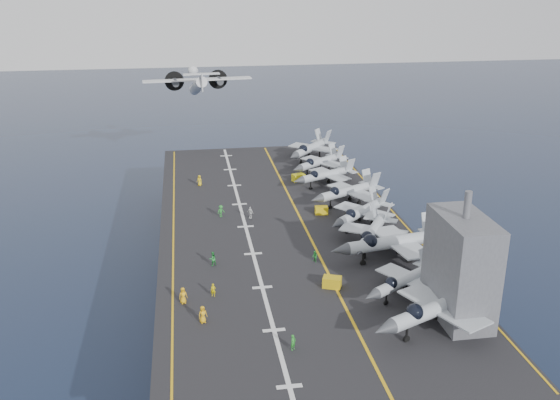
{
  "coord_description": "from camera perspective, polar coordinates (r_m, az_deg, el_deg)",
  "views": [
    {
      "loc": [
        -14.5,
        -88.56,
        47.23
      ],
      "look_at": [
        0.0,
        4.0,
        13.0
      ],
      "focal_mm": 40.0,
      "sensor_mm": 36.0,
      "label": 1
    }
  ],
  "objects": [
    {
      "name": "fighter_jet_3",
      "position": [
        89.12,
        8.44,
        -2.84
      ],
      "size": [
        15.35,
        17.04,
        4.93
      ],
      "primitive_type": null,
      "color": "#9BA3AB",
      "rests_on": "flight_deck"
    },
    {
      "name": "crew_2",
      "position": [
        83.88,
        -6.18,
        -5.35
      ],
      "size": [
        1.4,
        1.2,
        1.97
      ],
      "primitive_type": "imported",
      "color": "green",
      "rests_on": "flight_deck"
    },
    {
      "name": "crew_5",
      "position": [
        115.3,
        -7.37,
        1.79
      ],
      "size": [
        1.43,
        1.29,
        1.98
      ],
      "primitive_type": "imported",
      "color": "yellow",
      "rests_on": "flight_deck"
    },
    {
      "name": "landing_centerline",
      "position": [
        96.28,
        -3.16,
        -2.44
      ],
      "size": [
        0.5,
        90.0,
        0.02
      ],
      "primitive_type": "cube",
      "color": "silver",
      "rests_on": "flight_deck"
    },
    {
      "name": "fighter_jet_1",
      "position": [
        77.07,
        11.47,
        -7.05
      ],
      "size": [
        15.39,
        14.02,
        4.45
      ],
      "primitive_type": null,
      "color": "#969FA6",
      "rests_on": "flight_deck"
    },
    {
      "name": "crew_6",
      "position": [
        66.11,
        1.21,
        -12.88
      ],
      "size": [
        1.25,
        1.22,
        1.75
      ],
      "primitive_type": "imported",
      "color": "#238D27",
      "rests_on": "flight_deck"
    },
    {
      "name": "deck_edge_stbd",
      "position": [
        101.43,
        10.74,
        -1.58
      ],
      "size": [
        0.25,
        90.0,
        0.02
      ],
      "primitive_type": "cube",
      "color": "gold",
      "rests_on": "flight_deck"
    },
    {
      "name": "foul_line",
      "position": [
        97.49,
        2.11,
        -2.13
      ],
      "size": [
        0.35,
        90.0,
        0.02
      ],
      "primitive_type": "cube",
      "color": "gold",
      "rests_on": "flight_deck"
    },
    {
      "name": "crew_1",
      "position": [
        76.37,
        -6.13,
        -8.19
      ],
      "size": [
        1.1,
        0.84,
        1.65
      ],
      "primitive_type": "imported",
      "color": "#CFB606",
      "rests_on": "flight_deck"
    },
    {
      "name": "fighter_jet_7",
      "position": [
        121.68,
        3.69,
        3.57
      ],
      "size": [
        16.3,
        15.39,
        4.72
      ],
      "primitive_type": null,
      "color": "#99A3AA",
      "rests_on": "flight_deck"
    },
    {
      "name": "fighter_jet_6",
      "position": [
        114.18,
        4.29,
        2.4
      ],
      "size": [
        15.68,
        13.65,
        4.57
      ],
      "primitive_type": null,
      "color": "gray",
      "rests_on": "flight_deck"
    },
    {
      "name": "crew_0",
      "position": [
        71.1,
        -7.08,
        -10.34
      ],
      "size": [
        1.42,
        1.16,
        2.04
      ],
      "primitive_type": "imported",
      "color": "gold",
      "rests_on": "flight_deck"
    },
    {
      "name": "ground",
      "position": [
        101.41,
        0.35,
        -7.69
      ],
      "size": [
        500.0,
        500.0,
        0.0
      ],
      "primitive_type": "plane",
      "color": "#142135",
      "rests_on": "ground"
    },
    {
      "name": "crew_8",
      "position": [
        75.23,
        -8.85,
        -8.62
      ],
      "size": [
        1.42,
        1.16,
        2.04
      ],
      "primitive_type": "imported",
      "color": "gold",
      "rests_on": "flight_deck"
    },
    {
      "name": "crew_7",
      "position": [
        84.58,
        3.2,
        -5.18
      ],
      "size": [
        0.9,
        1.11,
        1.6
      ],
      "primitive_type": "imported",
      "color": "#268C33",
      "rests_on": "flight_deck"
    },
    {
      "name": "fighter_jet_5",
      "position": [
        105.34,
        6.28,
        0.89
      ],
      "size": [
        16.82,
        14.76,
        4.89
      ],
      "primitive_type": null,
      "color": "#A0A7B2",
      "rests_on": "flight_deck"
    },
    {
      "name": "tow_cart_a",
      "position": [
        78.34,
        4.78,
        -7.49
      ],
      "size": [
        2.63,
        2.2,
        1.35
      ],
      "primitive_type": null,
      "color": "gold",
      "rests_on": "flight_deck"
    },
    {
      "name": "deck_edge_port",
      "position": [
        95.94,
        -9.72,
        -2.8
      ],
      "size": [
        0.25,
        90.0,
        0.02
      ],
      "primitive_type": "cube",
      "color": "gold",
      "rests_on": "flight_deck"
    },
    {
      "name": "fighter_jet_8",
      "position": [
        130.43,
        2.84,
        4.84
      ],
      "size": [
        17.38,
        18.01,
        5.23
      ],
      "primitive_type": null,
      "color": "#99A3A9",
      "rests_on": "flight_deck"
    },
    {
      "name": "crew_3",
      "position": [
        100.11,
        -5.42,
        -1.01
      ],
      "size": [
        1.4,
        1.25,
        1.95
      ],
      "primitive_type": "imported",
      "color": "#258A2D",
      "rests_on": "flight_deck"
    },
    {
      "name": "island_superstructure",
      "position": [
        71.83,
        16.3,
        -4.89
      ],
      "size": [
        5.0,
        10.0,
        15.0
      ],
      "primitive_type": null,
      "color": "#56595E",
      "rests_on": "flight_deck"
    },
    {
      "name": "tow_cart_c",
      "position": [
        116.99,
        1.7,
        2.06
      ],
      "size": [
        2.61,
        2.1,
        1.35
      ],
      "primitive_type": null,
      "color": "#CFC411",
      "rests_on": "flight_deck"
    },
    {
      "name": "flight_deck",
      "position": [
        97.08,
        0.37,
        -2.35
      ],
      "size": [
        38.0,
        92.0,
        0.4
      ],
      "primitive_type": "cube",
      "color": "black",
      "rests_on": "hull"
    },
    {
      "name": "fighter_jet_4",
      "position": [
        96.53,
        7.45,
        -1.0
      ],
      "size": [
        16.55,
        16.19,
        4.83
      ],
      "primitive_type": null,
      "color": "#9BA2AB",
      "rests_on": "flight_deck"
    },
    {
      "name": "crew_4",
      "position": [
        99.13,
        -2.74,
        -1.16
      ],
      "size": [
        1.38,
        1.37,
        1.94
      ],
      "primitive_type": "imported",
      "color": "silver",
      "rests_on": "flight_deck"
    },
    {
      "name": "transport_plane",
      "position": [
        143.57,
        -7.51,
        10.29
      ],
      "size": [
        25.67,
        18.67,
        5.74
      ],
      "primitive_type": null,
      "color": "silver"
    },
    {
      "name": "hull",
      "position": [
        99.18,
        0.36,
        -5.13
      ],
      "size": [
        36.0,
        90.0,
        10.0
      ],
      "primitive_type": "cube",
      "color": "#56595E",
      "rests_on": "ground"
    },
    {
      "name": "tow_cart_b",
      "position": [
        101.21,
        3.81,
        -0.94
      ],
      "size": [
        2.19,
        1.54,
        1.24
      ],
      "primitive_type": null,
      "color": "gold",
      "rests_on": "flight_deck"
    },
    {
      "name": "fighter_jet_0",
      "position": [
        70.65,
        14.23,
        -9.43
      ],
      "size": [
        18.99,
        16.37,
        5.55
      ],
      "primitive_type": null,
      "color": "#939BA1",
      "rests_on": "flight_deck"
    },
    {
      "name": "fighter_jet_2",
      "position": [
        85.51,
        10.42,
        -3.69
      ],
      "size": [
        18.13,
        13.7,
        5.71
      ],
      "primitive_type": null,
      "color": "gray",
      "rests_on": "flight_deck"
    }
  ]
}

